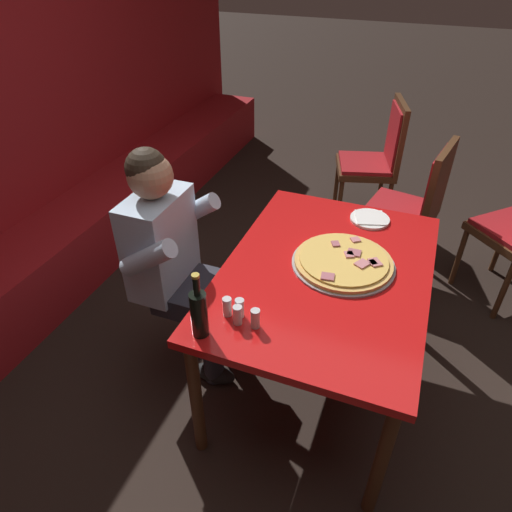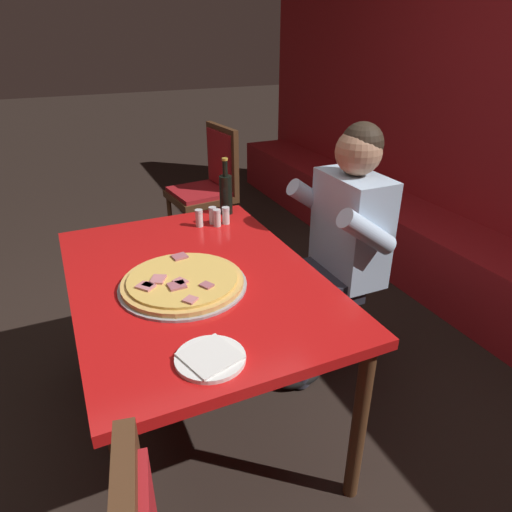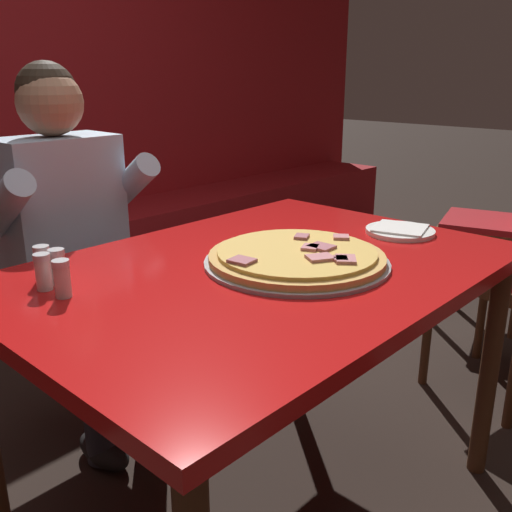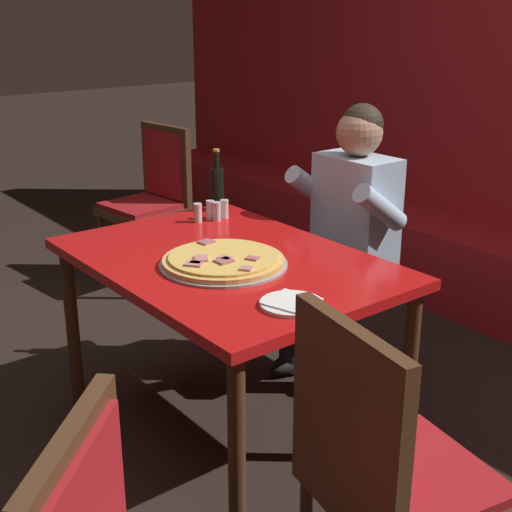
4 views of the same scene
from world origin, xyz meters
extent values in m
plane|color=black|center=(0.00, 0.00, 0.00)|extent=(24.00, 24.00, 0.00)
cube|color=#A3191E|center=(0.00, 1.86, 0.23)|extent=(6.46, 0.48, 0.46)
cylinder|color=#4C2D19|center=(-0.60, -0.40, 0.36)|extent=(0.06, 0.06, 0.72)
cylinder|color=#4C2D19|center=(0.60, -0.40, 0.36)|extent=(0.06, 0.06, 0.72)
cylinder|color=#4C2D19|center=(-0.60, 0.40, 0.36)|extent=(0.06, 0.06, 0.72)
cylinder|color=#4C2D19|center=(0.60, 0.40, 0.36)|extent=(0.06, 0.06, 0.72)
cube|color=red|center=(0.00, 0.00, 0.74)|extent=(1.32, 0.93, 0.04)
cylinder|color=#9E9EA3|center=(0.06, -0.06, 0.77)|extent=(0.48, 0.48, 0.01)
cylinder|color=#DBA856|center=(0.06, -0.06, 0.78)|extent=(0.46, 0.46, 0.02)
cylinder|color=#E0B251|center=(0.06, -0.06, 0.80)|extent=(0.41, 0.41, 0.01)
cube|color=#A85B66|center=(0.12, -0.10, 0.81)|extent=(0.06, 0.06, 0.01)
cube|color=#C6757A|center=(0.10, -0.08, 0.81)|extent=(0.06, 0.06, 0.01)
cube|color=#A85B66|center=(0.16, 0.00, 0.81)|extent=(0.06, 0.05, 0.01)
cube|color=#C6757A|center=(0.23, -0.08, 0.81)|extent=(0.06, 0.06, 0.01)
cube|color=#A85B66|center=(-0.10, -0.03, 0.81)|extent=(0.06, 0.06, 0.01)
cube|color=#C6757A|center=(0.04, -0.15, 0.81)|extent=(0.08, 0.07, 0.01)
cube|color=#B76670|center=(0.07, -0.19, 0.81)|extent=(0.05, 0.05, 0.01)
cube|color=#C6757A|center=(0.08, -0.20, 0.81)|extent=(0.08, 0.08, 0.01)
cylinder|color=white|center=(0.51, -0.11, 0.77)|extent=(0.21, 0.21, 0.01)
cube|color=white|center=(0.51, -0.11, 0.78)|extent=(0.19, 0.19, 0.01)
cylinder|color=black|center=(-0.58, 0.36, 0.86)|extent=(0.07, 0.07, 0.20)
cylinder|color=black|center=(-0.58, 0.36, 1.00)|extent=(0.03, 0.03, 0.08)
cylinder|color=#B29933|center=(-0.58, 0.36, 1.05)|extent=(0.03, 0.03, 0.01)
cylinder|color=silver|center=(-0.44, 0.31, 0.80)|extent=(0.04, 0.04, 0.07)
cylinder|color=#B23323|center=(-0.44, 0.31, 0.79)|extent=(0.03, 0.03, 0.04)
cylinder|color=silver|center=(-0.44, 0.31, 0.84)|extent=(0.04, 0.04, 0.01)
cylinder|color=silver|center=(-0.43, 0.26, 0.80)|extent=(0.04, 0.04, 0.07)
cylinder|color=silver|center=(-0.43, 0.26, 0.79)|extent=(0.03, 0.03, 0.04)
cylinder|color=silver|center=(-0.43, 0.26, 0.84)|extent=(0.04, 0.04, 0.01)
cylinder|color=silver|center=(-0.47, 0.25, 0.80)|extent=(0.04, 0.04, 0.07)
cylinder|color=#28231E|center=(-0.47, 0.25, 0.79)|extent=(0.03, 0.03, 0.04)
cylinder|color=silver|center=(-0.47, 0.25, 0.84)|extent=(0.04, 0.04, 0.01)
cylinder|color=silver|center=(-0.46, 0.17, 0.80)|extent=(0.04, 0.04, 0.07)
cylinder|color=#516B33|center=(-0.46, 0.17, 0.79)|extent=(0.03, 0.03, 0.04)
cylinder|color=silver|center=(-0.46, 0.17, 0.84)|extent=(0.04, 0.04, 0.01)
ellipsoid|color=black|center=(-0.21, 0.52, 0.04)|extent=(0.11, 0.24, 0.09)
ellipsoid|color=black|center=(-0.01, 0.52, 0.04)|extent=(0.11, 0.24, 0.09)
cylinder|color=#282833|center=(-0.21, 0.52, 0.23)|extent=(0.11, 0.11, 0.43)
cylinder|color=#282833|center=(-0.01, 0.52, 0.23)|extent=(0.11, 0.11, 0.43)
cube|color=#282833|center=(-0.11, 0.62, 0.51)|extent=(0.34, 0.40, 0.12)
cube|color=silver|center=(-0.11, 0.82, 0.78)|extent=(0.38, 0.22, 0.52)
cylinder|color=silver|center=(-0.33, 0.74, 0.86)|extent=(0.09, 0.30, 0.25)
cylinder|color=silver|center=(0.11, 0.74, 0.86)|extent=(0.09, 0.30, 0.25)
sphere|color=tan|center=(-0.11, 0.82, 1.15)|extent=(0.21, 0.21, 0.21)
sphere|color=#2D2319|center=(-0.11, 0.83, 1.18)|extent=(0.19, 0.19, 0.19)
cylinder|color=#4C2D19|center=(1.92, 0.34, 0.23)|extent=(0.04, 0.04, 0.45)
cylinder|color=#4C2D19|center=(1.56, 0.23, 0.23)|extent=(0.04, 0.04, 0.45)
cylinder|color=#4C2D19|center=(2.03, -0.02, 0.23)|extent=(0.04, 0.04, 0.45)
cylinder|color=#4C2D19|center=(1.66, -0.13, 0.23)|extent=(0.04, 0.04, 0.45)
cube|color=#4C2D19|center=(1.79, 0.10, 0.48)|extent=(0.55, 0.55, 0.05)
cube|color=#A3191E|center=(1.79, 0.10, 0.52)|extent=(0.50, 0.50, 0.03)
cube|color=#4C2D19|center=(1.85, -0.09, 0.76)|extent=(0.43, 0.16, 0.51)
cube|color=#A3191E|center=(1.84, -0.06, 0.76)|extent=(0.35, 0.12, 0.43)
cylinder|color=#4C2D19|center=(1.42, -0.95, 0.23)|extent=(0.04, 0.04, 0.45)
cylinder|color=#4C2D19|center=(1.16, -0.68, 0.23)|extent=(0.04, 0.04, 0.45)
cylinder|color=#4C2D19|center=(0.89, -0.95, 0.23)|extent=(0.04, 0.04, 0.45)
cylinder|color=#4C2D19|center=(1.35, -0.09, 0.23)|extent=(0.04, 0.04, 0.46)
cylinder|color=#4C2D19|center=(0.98, -0.02, 0.23)|extent=(0.04, 0.04, 0.46)
cylinder|color=#4C2D19|center=(1.28, -0.46, 0.23)|extent=(0.04, 0.04, 0.46)
cylinder|color=#4C2D19|center=(0.91, -0.39, 0.23)|extent=(0.04, 0.04, 0.46)
cube|color=#4C2D19|center=(1.13, -0.24, 0.49)|extent=(0.52, 0.52, 0.05)
cube|color=#A3191E|center=(1.13, -0.24, 0.53)|extent=(0.47, 0.47, 0.03)
cube|color=#4C2D19|center=(1.09, -0.44, 0.76)|extent=(0.44, 0.12, 0.49)
cube|color=#A3191E|center=(1.10, -0.41, 0.76)|extent=(0.36, 0.09, 0.41)
camera|label=1|loc=(-1.68, -0.30, 2.05)|focal=32.00mm
camera|label=2|loc=(1.53, -0.42, 1.64)|focal=32.00mm
camera|label=3|loc=(-1.03, -0.94, 1.24)|focal=40.00mm
camera|label=4|loc=(2.11, -1.51, 1.69)|focal=50.00mm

